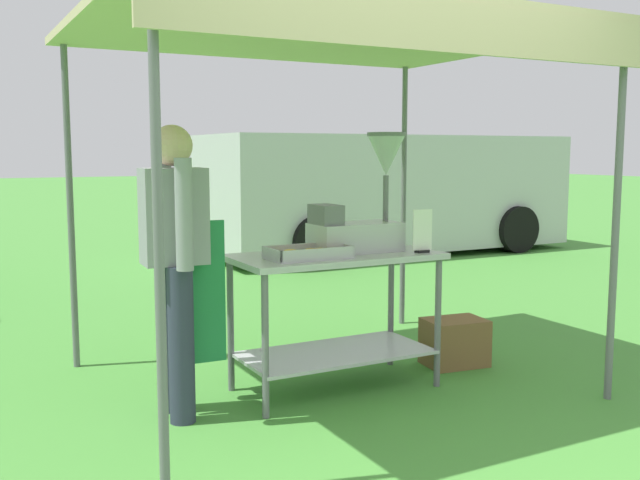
# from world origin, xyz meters

# --- Properties ---
(ground_plane) EXTENTS (70.00, 70.00, 0.00)m
(ground_plane) POSITION_xyz_m (0.00, 6.00, 0.00)
(ground_plane) COLOR #478E38
(stall_canopy) EXTENTS (2.89, 2.37, 2.21)m
(stall_canopy) POSITION_xyz_m (0.15, 1.19, 2.13)
(stall_canopy) COLOR slate
(stall_canopy) RESTS_ON ground
(donut_cart) EXTENTS (1.27, 0.63, 0.85)m
(donut_cart) POSITION_xyz_m (0.15, 1.09, 0.61)
(donut_cart) COLOR #B7B7BC
(donut_cart) RESTS_ON ground
(donut_tray) EXTENTS (0.48, 0.26, 0.07)m
(donut_tray) POSITION_xyz_m (-0.09, 0.99, 0.87)
(donut_tray) COLOR #B7B7BC
(donut_tray) RESTS_ON donut_cart
(donut_fryer) EXTENTS (0.62, 0.28, 0.74)m
(donut_fryer) POSITION_xyz_m (0.36, 1.12, 1.11)
(donut_fryer) COLOR #B7B7BC
(donut_fryer) RESTS_ON donut_cart
(menu_sign) EXTENTS (0.13, 0.05, 0.27)m
(menu_sign) POSITION_xyz_m (0.65, 0.88, 0.96)
(menu_sign) COLOR black
(menu_sign) RESTS_ON donut_cart
(vendor) EXTENTS (0.46, 0.53, 1.61)m
(vendor) POSITION_xyz_m (-0.85, 1.08, 0.90)
(vendor) COLOR #2D3347
(vendor) RESTS_ON ground
(supply_crate) EXTENTS (0.44, 0.35, 0.32)m
(supply_crate) POSITION_xyz_m (1.12, 1.14, 0.16)
(supply_crate) COLOR brown
(supply_crate) RESTS_ON ground
(van_silver) EXTENTS (5.32, 2.13, 1.69)m
(van_silver) POSITION_xyz_m (3.83, 6.17, 0.88)
(van_silver) COLOR #BCBCC1
(van_silver) RESTS_ON ground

